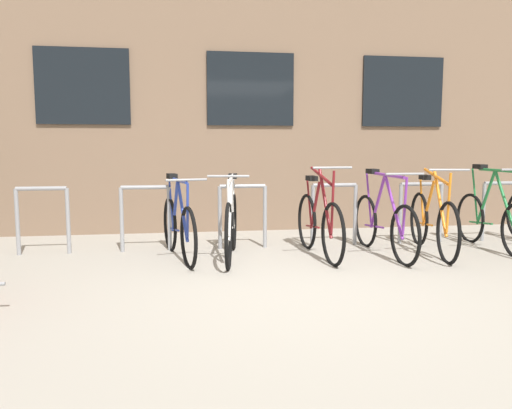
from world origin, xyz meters
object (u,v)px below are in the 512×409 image
Objects in this scene: bicycle_orange at (432,221)px; bicycle_blue at (178,226)px; bicycle_white at (231,224)px; bicycle_purple at (383,223)px; bicycle_maroon at (319,223)px; bicycle_green at (492,219)px.

bicycle_blue is at bearing 176.76° from bicycle_orange.
bicycle_purple is at bearing -3.30° from bicycle_white.
bicycle_orange is (0.63, 0.00, 0.00)m from bicycle_purple.
bicycle_purple is (0.78, -0.05, -0.00)m from bicycle_maroon.
bicycle_orange reaches higher than bicycle_purple.
bicycle_white is (0.61, -0.07, 0.02)m from bicycle_blue.
bicycle_maroon is 0.97× the size of bicycle_green.
bicycle_blue is 0.61m from bicycle_white.
bicycle_maroon is 1.02× the size of bicycle_blue.
bicycle_white is at bearing 177.64° from bicycle_orange.
bicycle_maroon reaches higher than bicycle_orange.
bicycle_maroon is at bearing -4.31° from bicycle_blue.
bicycle_white is (-1.81, 0.10, 0.01)m from bicycle_purple.
bicycle_green is 3.29m from bicycle_white.
bicycle_blue is 0.93× the size of bicycle_white.
bicycle_green is at bearing -0.23° from bicycle_white.
bicycle_maroon is 1.64m from bicycle_blue.
bicycle_green is 0.98× the size of bicycle_white.
bicycle_green is 0.86m from bicycle_orange.
bicycle_maroon is 0.95× the size of bicycle_orange.
bicycle_purple is 0.63m from bicycle_orange.
bicycle_maroon is at bearing -2.85° from bicycle_white.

